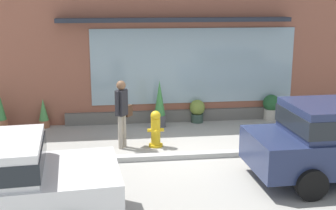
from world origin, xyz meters
TOP-DOWN VIEW (x-y plane):
  - ground_plane at (0.00, 0.00)m, footprint 60.00×60.00m
  - curb_strip at (0.00, -0.20)m, footprint 14.00×0.24m
  - storefront at (0.01, 3.19)m, footprint 14.00×0.81m
  - fire_hydrant at (-0.81, 0.73)m, footprint 0.42×0.39m
  - pedestrian_with_handbag at (-1.63, 0.75)m, footprint 0.45×0.55m
  - potted_plant_trailing_edge at (-0.51, 2.49)m, footprint 0.35×0.35m
  - potted_plant_by_entrance at (-3.83, 2.84)m, footprint 0.30×0.30m
  - potted_plant_corner_tall at (4.60, 2.56)m, footprint 0.31×0.31m
  - potted_plant_doorstep at (0.67, 2.81)m, footprint 0.46×0.46m
  - potted_plant_window_center at (2.98, 2.82)m, footprint 0.52×0.52m

SIDE VIEW (x-z plane):
  - ground_plane at x=0.00m, z-range 0.00..0.00m
  - curb_strip at x=0.00m, z-range 0.00..0.12m
  - potted_plant_corner_tall at x=4.60m, z-range 0.00..0.48m
  - potted_plant_doorstep at x=0.67m, z-range 0.03..0.72m
  - potted_plant_by_entrance at x=-3.83m, z-range -0.02..0.83m
  - potted_plant_window_center at x=2.98m, z-range 0.02..0.80m
  - fire_hydrant at x=-0.81m, z-range -0.01..0.92m
  - potted_plant_trailing_edge at x=-0.51m, z-range -0.03..1.34m
  - pedestrian_with_handbag at x=-1.63m, z-range 0.14..1.85m
  - storefront at x=0.01m, z-range -0.05..5.26m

